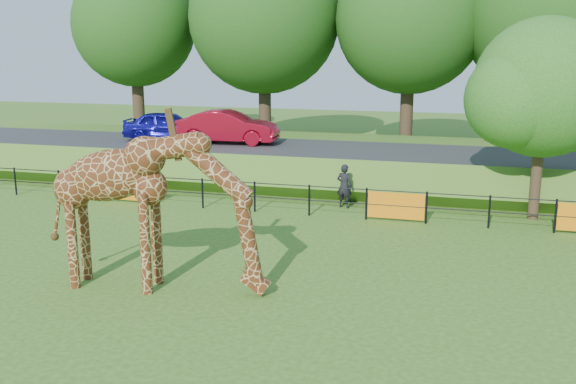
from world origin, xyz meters
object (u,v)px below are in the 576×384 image
(giraffe, at_px, (156,211))
(visitor, at_px, (344,186))
(car_red, at_px, (228,127))
(tree_east, at_px, (547,93))
(car_blue, at_px, (168,126))

(giraffe, height_order, visitor, giraffe)
(giraffe, distance_m, car_red, 14.42)
(car_red, distance_m, tree_east, 13.94)
(visitor, bearing_deg, giraffe, 86.05)
(car_blue, bearing_deg, visitor, -123.83)
(car_blue, bearing_deg, giraffe, -161.35)
(car_red, height_order, visitor, car_red)
(car_red, relative_size, tree_east, 0.68)
(giraffe, relative_size, tree_east, 0.81)
(car_red, bearing_deg, giraffe, -171.19)
(tree_east, bearing_deg, car_blue, 163.56)
(car_red, xyz_separation_m, tree_east, (12.96, -4.68, 2.11))
(giraffe, relative_size, car_red, 1.20)
(visitor, distance_m, tree_east, 7.49)
(car_blue, height_order, tree_east, tree_east)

